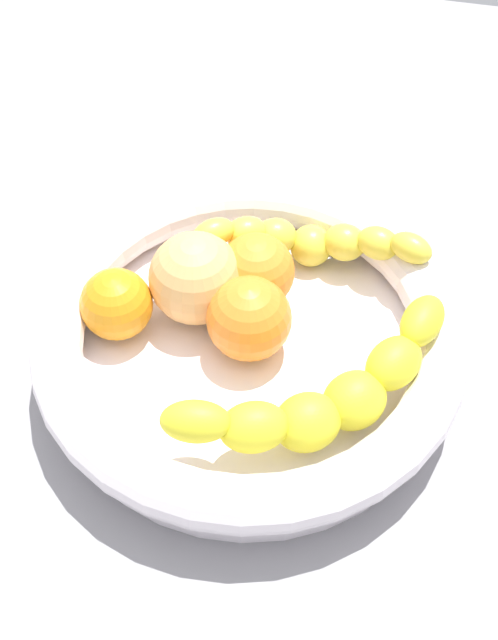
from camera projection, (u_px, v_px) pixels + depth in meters
kitchen_counter at (249, 376)px, 62.24cm from camera, size 120.00×120.00×3.00cm
fruit_bowl at (249, 339)px, 58.56cm from camera, size 32.00×32.00×6.30cm
banana_draped_left at (311, 241)px, 62.05cm from camera, size 6.95×19.11×5.59cm
banana_draped_right at (326, 396)px, 52.14cm from camera, size 15.98×17.77×5.35cm
orange_front at (116, 304)px, 58.16cm from camera, size 5.47×5.47×5.47cm
orange_mid_left at (245, 318)px, 56.77cm from camera, size 6.31×6.31×6.31cm
orange_mid_right at (256, 271)px, 59.94cm from camera, size 5.99×5.99×5.99cm
peach_blush at (196, 278)px, 58.71cm from camera, size 7.13×7.13×7.13cm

